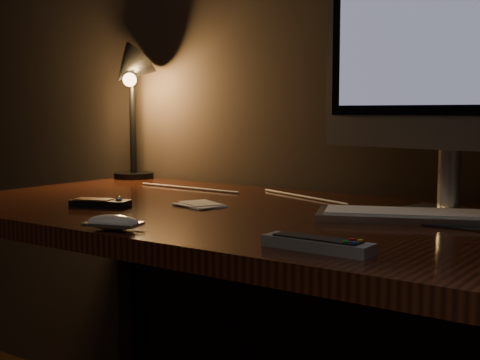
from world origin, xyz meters
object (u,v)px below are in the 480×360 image
Objects in this scene: tv_remote at (317,244)px; desk_lamp at (130,88)px; media_remote at (100,203)px; mouse at (113,225)px; monitor at (448,36)px; keyboard at (440,216)px; desk at (294,268)px.

desk_lamp is at bearing 149.80° from tv_remote.
desk_lamp is (-0.35, 0.45, 0.27)m from media_remote.
tv_remote reaches higher than mouse.
keyboard is (0.02, -0.06, -0.35)m from monitor.
media_remote is (-0.36, -0.22, 0.14)m from desk.
monitor is at bearing 5.31° from media_remote.
desk is 0.85m from desk_lamp.
monitor reaches higher than desk_lamp.
media_remote is (-0.23, 0.18, -0.00)m from mouse.
desk is 0.45m from mouse.
desk is 2.66× the size of monitor.
desk is 0.45m from media_remote.
media_remote is 0.33× the size of desk_lamp.
monitor is 1.29× the size of keyboard.
keyboard is at bearing -64.12° from monitor.
desk is 0.45m from tv_remote.
mouse is 0.72× the size of media_remote.
desk_lamp is at bearing 162.28° from desk.
media_remote is (-0.67, -0.25, 0.00)m from keyboard.
tv_remote is 1.15m from desk_lamp.
keyboard is 0.62m from mouse.
media_remote is 0.63m from desk_lamp.
keyboard is (0.31, 0.03, 0.14)m from desk.
mouse is at bearing -59.01° from media_remote.
keyboard is at bearing 5.24° from desk.
desk_lamp is at bearing 115.31° from mouse.
monitor is 0.74m from mouse.
media_remote is 0.62m from tv_remote.
mouse is at bearing -170.75° from tv_remote.
desk is at bearing 162.09° from keyboard.
monitor is 3.41× the size of tv_remote.
mouse is 0.29m from media_remote.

